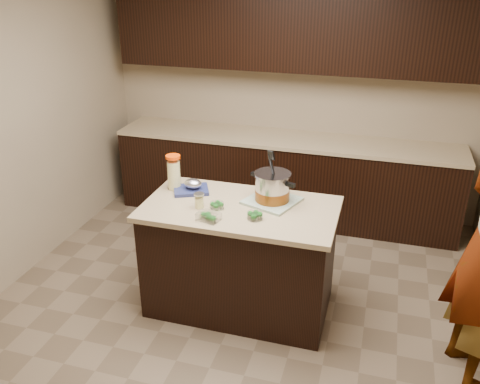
% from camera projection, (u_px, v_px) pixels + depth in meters
% --- Properties ---
extents(ground_plane, '(4.00, 4.00, 0.00)m').
position_uv_depth(ground_plane, '(240.00, 304.00, 4.18)').
color(ground_plane, brown).
rests_on(ground_plane, ground).
extents(room_shell, '(4.04, 4.04, 2.72)m').
position_uv_depth(room_shell, '(240.00, 100.00, 3.47)').
color(room_shell, tan).
rests_on(room_shell, ground).
extents(back_cabinets, '(3.60, 0.63, 2.33)m').
position_uv_depth(back_cabinets, '(287.00, 133.00, 5.31)').
color(back_cabinets, black).
rests_on(back_cabinets, ground).
extents(island, '(1.46, 0.81, 0.90)m').
position_uv_depth(island, '(240.00, 257.00, 4.00)').
color(island, black).
rests_on(island, ground).
extents(dish_towel, '(0.46, 0.46, 0.02)m').
position_uv_depth(dish_towel, '(272.00, 201.00, 3.88)').
color(dish_towel, '#598463').
rests_on(dish_towel, island).
extents(stock_pot, '(0.37, 0.36, 0.39)m').
position_uv_depth(stock_pot, '(272.00, 189.00, 3.84)').
color(stock_pot, '#B7B7BC').
rests_on(stock_pot, dish_towel).
extents(lemonade_pitcher, '(0.15, 0.15, 0.28)m').
position_uv_depth(lemonade_pitcher, '(174.00, 173.00, 4.06)').
color(lemonade_pitcher, '#F2EA94').
rests_on(lemonade_pitcher, island).
extents(mason_jar, '(0.09, 0.09, 0.12)m').
position_uv_depth(mason_jar, '(199.00, 201.00, 3.77)').
color(mason_jar, '#F2EA94').
rests_on(mason_jar, island).
extents(broccoli_tub_left, '(0.12, 0.12, 0.05)m').
position_uv_depth(broccoli_tub_left, '(217.00, 206.00, 3.77)').
color(broccoli_tub_left, silver).
rests_on(broccoli_tub_left, island).
extents(broccoli_tub_right, '(0.14, 0.14, 0.05)m').
position_uv_depth(broccoli_tub_right, '(255.00, 216.00, 3.62)').
color(broccoli_tub_right, silver).
rests_on(broccoli_tub_right, island).
extents(broccoli_tub_rect, '(0.18, 0.15, 0.06)m').
position_uv_depth(broccoli_tub_rect, '(209.00, 217.00, 3.60)').
color(broccoli_tub_rect, silver).
rests_on(broccoli_tub_rect, island).
extents(blue_tray, '(0.34, 0.31, 0.10)m').
position_uv_depth(blue_tray, '(192.00, 188.00, 4.04)').
color(blue_tray, navy).
rests_on(blue_tray, island).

